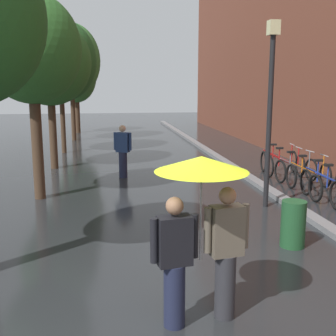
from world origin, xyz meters
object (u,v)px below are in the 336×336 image
(parked_bicycle_6, at_px, (296,170))
(parked_bicycle_7, at_px, (285,165))
(street_tree_4, at_px, (71,61))
(street_lamp_post, at_px, (270,101))
(litter_bin, at_px, (293,224))
(couple_under_umbrella, at_px, (201,215))
(parked_bicycle_3, at_px, (334,186))
(parked_bicycle_4, at_px, (324,181))
(street_tree_3, at_px, (60,61))
(street_tree_1, at_px, (31,50))
(parked_bicycle_8, at_px, (279,161))
(pedestrian_walking_midground, at_px, (123,151))
(street_tree_5, at_px, (76,77))
(street_tree_2, at_px, (49,62))
(parked_bicycle_5, at_px, (308,175))

(parked_bicycle_6, xyz_separation_m, parked_bicycle_7, (-0.01, 0.77, 0.00))
(street_tree_4, relative_size, street_lamp_post, 1.40)
(litter_bin, bearing_deg, couple_under_umbrella, -135.42)
(parked_bicycle_7, bearing_deg, couple_under_umbrella, -119.98)
(parked_bicycle_3, bearing_deg, street_tree_4, 119.16)
(parked_bicycle_4, bearing_deg, street_tree_3, 132.38)
(parked_bicycle_3, bearing_deg, couple_under_umbrella, -132.83)
(parked_bicycle_7, bearing_deg, street_tree_1, -168.03)
(parked_bicycle_7, bearing_deg, parked_bicycle_6, -89.11)
(parked_bicycle_8, xyz_separation_m, couple_under_umbrella, (-4.62, -8.59, 0.99))
(couple_under_umbrella, bearing_deg, street_tree_4, 98.83)
(pedestrian_walking_midground, bearing_deg, street_tree_4, 102.92)
(street_tree_3, height_order, street_lamp_post, street_tree_3)
(street_tree_5, relative_size, pedestrian_walking_midground, 2.98)
(street_tree_1, distance_m, parked_bicycle_3, 8.21)
(street_tree_5, distance_m, parked_bicycle_8, 15.42)
(street_tree_2, height_order, pedestrian_walking_midground, street_tree_2)
(parked_bicycle_8, bearing_deg, litter_bin, -110.66)
(street_tree_3, bearing_deg, litter_bin, -66.30)
(parked_bicycle_5, relative_size, street_lamp_post, 0.25)
(parked_bicycle_5, height_order, parked_bicycle_6, same)
(street_tree_4, bearing_deg, parked_bicycle_4, -59.32)
(street_lamp_post, bearing_deg, street_tree_1, 164.16)
(parked_bicycle_4, distance_m, pedestrian_walking_midground, 6.00)
(street_tree_1, distance_m, street_tree_3, 7.58)
(street_tree_3, height_order, litter_bin, street_tree_3)
(street_tree_3, distance_m, street_tree_5, 7.95)
(parked_bicycle_4, relative_size, parked_bicycle_6, 0.97)
(street_tree_3, height_order, parked_bicycle_5, street_tree_3)
(street_tree_4, xyz_separation_m, parked_bicycle_3, (7.35, -13.18, -3.73))
(litter_bin, xyz_separation_m, pedestrian_walking_midground, (-2.79, 6.29, 0.42))
(street_tree_4, relative_size, parked_bicycle_7, 5.47)
(street_tree_5, bearing_deg, parked_bicycle_7, -62.29)
(street_tree_3, height_order, couple_under_umbrella, street_tree_3)
(street_tree_1, relative_size, parked_bicycle_5, 4.64)
(parked_bicycle_6, bearing_deg, parked_bicycle_8, 86.10)
(parked_bicycle_5, bearing_deg, parked_bicycle_6, 92.91)
(parked_bicycle_3, distance_m, street_lamp_post, 2.85)
(street_tree_5, distance_m, couple_under_umbrella, 22.03)
(street_tree_2, bearing_deg, parked_bicycle_7, -18.70)
(street_tree_5, relative_size, couple_under_umbrella, 2.39)
(parked_bicycle_5, bearing_deg, pedestrian_walking_midground, 157.33)
(parked_bicycle_7, bearing_deg, pedestrian_walking_midground, 172.70)
(parked_bicycle_3, bearing_deg, litter_bin, -130.63)
(street_tree_4, xyz_separation_m, street_tree_5, (-0.02, 3.68, -0.74))
(parked_bicycle_7, height_order, litter_bin, parked_bicycle_7)
(street_tree_2, height_order, street_tree_5, street_tree_2)
(street_tree_1, xyz_separation_m, couple_under_umbrella, (2.83, -6.25, -2.34))
(litter_bin, bearing_deg, street_tree_4, 107.44)
(street_tree_5, relative_size, parked_bicycle_3, 4.54)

